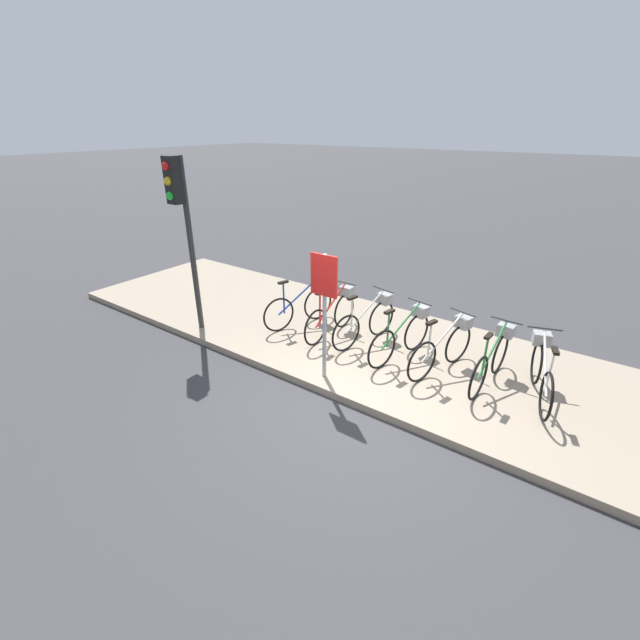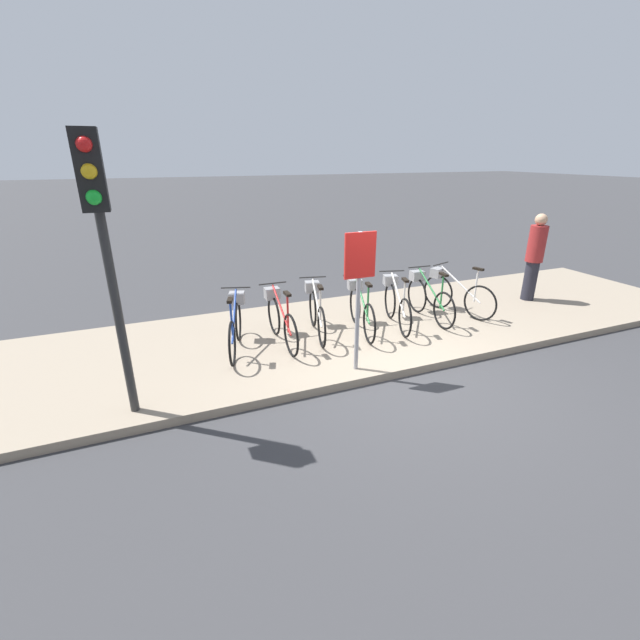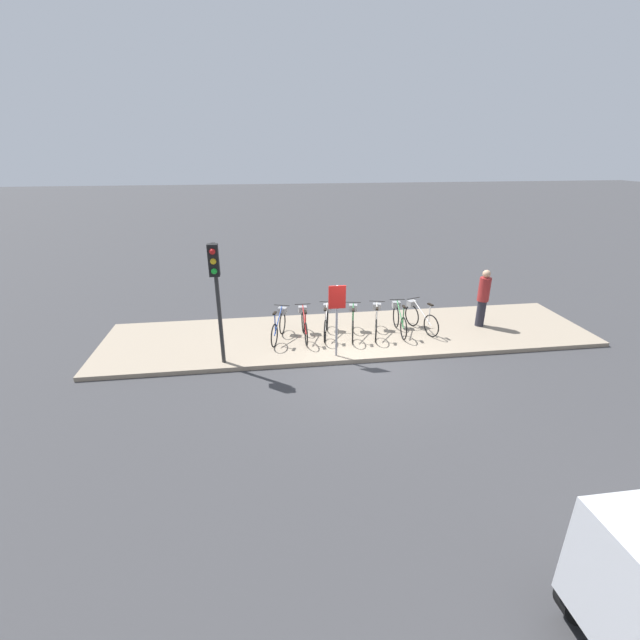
{
  "view_description": "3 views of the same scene",
  "coord_description": "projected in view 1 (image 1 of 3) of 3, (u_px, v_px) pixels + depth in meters",
  "views": [
    {
      "loc": [
        2.58,
        -4.34,
        3.71
      ],
      "look_at": [
        -0.72,
        0.26,
        1.07
      ],
      "focal_mm": 24.0,
      "sensor_mm": 36.0,
      "label": 1
    },
    {
      "loc": [
        -3.2,
        -4.55,
        2.99
      ],
      "look_at": [
        -0.85,
        1.2,
        0.57
      ],
      "focal_mm": 24.0,
      "sensor_mm": 36.0,
      "label": 2
    },
    {
      "loc": [
        -2.5,
        -9.71,
        5.25
      ],
      "look_at": [
        -0.99,
        1.12,
        0.83
      ],
      "focal_mm": 24.0,
      "sensor_mm": 36.0,
      "label": 3
    }
  ],
  "objects": [
    {
      "name": "ground_plane",
      "position": [
        350.0,
        407.0,
        6.12
      ],
      "size": [
        120.0,
        120.0,
        0.0
      ],
      "primitive_type": "plane",
      "color": "#38383A"
    },
    {
      "name": "parked_bicycle_0",
      "position": [
        303.0,
        303.0,
        8.18
      ],
      "size": [
        0.61,
        1.51,
        0.97
      ],
      "color": "black",
      "rests_on": "sidewalk"
    },
    {
      "name": "parked_bicycle_6",
      "position": [
        542.0,
        369.0,
        6.01
      ],
      "size": [
        0.62,
        1.5,
        0.97
      ],
      "color": "black",
      "rests_on": "sidewalk"
    },
    {
      "name": "parked_bicycle_3",
      "position": [
        404.0,
        333.0,
        7.02
      ],
      "size": [
        0.5,
        1.54,
        0.97
      ],
      "color": "black",
      "rests_on": "sidewalk"
    },
    {
      "name": "traffic_light",
      "position": [
        181.0,
        210.0,
        7.2
      ],
      "size": [
        0.24,
        0.4,
        3.1
      ],
      "color": "#2D2D2D",
      "rests_on": "sidewalk"
    },
    {
      "name": "sidewalk",
      "position": [
        403.0,
        355.0,
        7.34
      ],
      "size": [
        14.26,
        3.39,
        0.12
      ],
      "color": "gray",
      "rests_on": "ground_plane"
    },
    {
      "name": "parked_bicycle_4",
      "position": [
        445.0,
        345.0,
        6.65
      ],
      "size": [
        0.57,
        1.52,
        0.97
      ],
      "color": "black",
      "rests_on": "sidewalk"
    },
    {
      "name": "sign_post",
      "position": [
        324.0,
        296.0,
        6.08
      ],
      "size": [
        0.44,
        0.07,
        1.95
      ],
      "color": "#99999E",
      "rests_on": "sidewalk"
    },
    {
      "name": "parked_bicycle_2",
      "position": [
        368.0,
        319.0,
        7.53
      ],
      "size": [
        0.51,
        1.54,
        0.97
      ],
      "color": "black",
      "rests_on": "sidewalk"
    },
    {
      "name": "parked_bicycle_1",
      "position": [
        334.0,
        312.0,
        7.8
      ],
      "size": [
        0.46,
        1.57,
        0.97
      ],
      "color": "black",
      "rests_on": "sidewalk"
    },
    {
      "name": "parked_bicycle_5",
      "position": [
        493.0,
        357.0,
        6.31
      ],
      "size": [
        0.46,
        1.57,
        0.97
      ],
      "color": "black",
      "rests_on": "sidewalk"
    }
  ]
}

